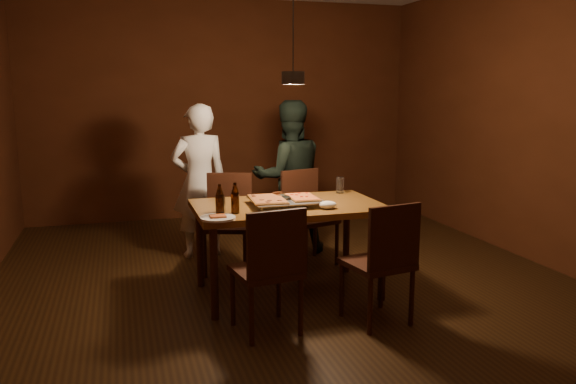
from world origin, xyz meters
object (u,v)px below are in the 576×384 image
object	(u,v)px
beer_bottle_a	(220,200)
chair_far_left	(228,213)
diner_white	(199,181)
diner_dark	(289,177)
dining_table	(288,213)
beer_bottle_b	(235,198)
plate_slice	(218,218)
pendant_lamp	(293,77)
pizza_tray	(286,202)
chair_near_left	(271,260)
chair_near_right	(384,252)
chair_far_right	(306,208)

from	to	relation	value
beer_bottle_a	chair_far_left	bearing A→B (deg)	76.21
diner_white	diner_dark	size ratio (longest dim) A/B	0.98
dining_table	beer_bottle_a	distance (m)	0.68
beer_bottle_b	diner_white	distance (m)	1.49
plate_slice	pendant_lamp	size ratio (longest dim) A/B	0.23
diner_white	diner_dark	xyz separation A→B (m)	(0.90, -0.10, 0.01)
plate_slice	diner_dark	distance (m)	1.83
dining_table	pendant_lamp	distance (m)	1.09
pizza_tray	pendant_lamp	world-z (taller)	pendant_lamp
chair_near_left	diner_white	world-z (taller)	diner_white
chair_far_left	beer_bottle_a	world-z (taller)	beer_bottle_a
chair_far_left	plate_slice	size ratio (longest dim) A/B	2.09
chair_near_right	plate_slice	xyz separation A→B (m)	(-1.10, 0.45, 0.22)
chair_near_right	diner_white	xyz separation A→B (m)	(-1.00, 2.08, 0.23)
pizza_tray	diner_dark	bearing A→B (deg)	67.94
chair_far_left	beer_bottle_b	distance (m)	1.04
dining_table	chair_far_right	size ratio (longest dim) A/B	2.89
pendant_lamp	plate_slice	bearing A→B (deg)	-149.56
dining_table	pizza_tray	size ratio (longest dim) A/B	2.73
plate_slice	chair_near_left	bearing A→B (deg)	-53.43
beer_bottle_a	chair_near_right	bearing A→B (deg)	-27.41
beer_bottle_b	chair_near_left	bearing A→B (deg)	-76.55
dining_table	diner_dark	xyz separation A→B (m)	(0.36, 1.17, 0.10)
chair_far_left	chair_near_right	size ratio (longest dim) A/B	1.09
dining_table	plate_slice	size ratio (longest dim) A/B	5.90
chair_far_right	chair_near_left	size ratio (longest dim) A/B	1.07
diner_dark	pendant_lamp	distance (m)	1.53
beer_bottle_a	diner_dark	bearing A→B (deg)	56.07
diner_dark	dining_table	bearing A→B (deg)	75.39
dining_table	beer_bottle_a	bearing A→B (deg)	-156.67
beer_bottle_b	diner_white	size ratio (longest dim) A/B	0.15
chair_far_right	diner_dark	world-z (taller)	diner_dark
beer_bottle_a	pendant_lamp	xyz separation A→B (m)	(0.65, 0.30, 0.89)
pizza_tray	chair_far_left	bearing A→B (deg)	107.78
dining_table	pendant_lamp	size ratio (longest dim) A/B	1.36
chair_far_left	plate_slice	bearing A→B (deg)	94.43
chair_far_left	pendant_lamp	distance (m)	1.48
chair_near_left	diner_dark	bearing A→B (deg)	61.02
chair_far_left	plate_slice	xyz separation A→B (m)	(-0.28, -1.13, 0.22)
chair_near_right	beer_bottle_a	distance (m)	1.24
pizza_tray	diner_white	xyz separation A→B (m)	(-0.51, 1.31, -0.01)
pendant_lamp	diner_white	bearing A→B (deg)	115.70
chair_far_left	beer_bottle_a	distance (m)	1.10
chair_near_right	pizza_tray	world-z (taller)	chair_near_right
pendant_lamp	chair_far_left	bearing A→B (deg)	119.07
chair_far_left	pendant_lamp	world-z (taller)	pendant_lamp
dining_table	pendant_lamp	xyz separation A→B (m)	(0.05, 0.04, 1.08)
chair_far_right	diner_dark	size ratio (longest dim) A/B	0.33
beer_bottle_a	beer_bottle_b	size ratio (longest dim) A/B	1.01
chair_far_right	diner_dark	xyz separation A→B (m)	(-0.05, 0.39, 0.24)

